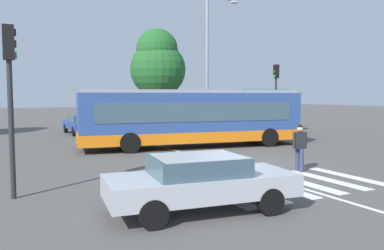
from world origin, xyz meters
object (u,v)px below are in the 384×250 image
(foreground_sedan, at_px, (200,180))
(bus_stop_shelter, at_px, (268,100))
(traffic_light_far_corner, at_px, (276,88))
(traffic_light_near_corner, at_px, (10,83))
(parked_car_blue, at_px, (82,123))
(twin_arm_street_lamp, at_px, (207,50))
(background_tree_right, at_px, (158,64))
(pedestrian_crossing_street, at_px, (300,145))
(city_transit_bus, at_px, (192,117))
(parked_car_champagne, at_px, (152,121))
(parked_car_black, at_px, (118,122))

(foreground_sedan, distance_m, bus_stop_shelter, 20.56)
(traffic_light_far_corner, xyz_separation_m, bus_stop_shelter, (1.24, 2.40, -0.81))
(traffic_light_near_corner, bearing_deg, parked_car_blue, 72.77)
(bus_stop_shelter, distance_m, twin_arm_street_lamp, 6.16)
(background_tree_right, bearing_deg, pedestrian_crossing_street, -97.49)
(city_transit_bus, distance_m, bus_stop_shelter, 9.95)
(parked_car_champagne, relative_size, background_tree_right, 0.56)
(twin_arm_street_lamp, distance_m, background_tree_right, 7.17)
(parked_car_black, xyz_separation_m, background_tree_right, (4.07, 1.91, 4.63))
(traffic_light_far_corner, bearing_deg, foreground_sedan, -135.18)
(parked_car_blue, relative_size, traffic_light_near_corner, 0.99)
(parked_car_champagne, bearing_deg, parked_car_blue, -178.97)
(twin_arm_street_lamp, bearing_deg, parked_car_black, 132.40)
(traffic_light_near_corner, height_order, background_tree_right, background_tree_right)
(background_tree_right, bearing_deg, city_transit_bus, -103.89)
(pedestrian_crossing_street, bearing_deg, bus_stop_shelter, 55.96)
(parked_car_champagne, relative_size, twin_arm_street_lamp, 0.49)
(traffic_light_near_corner, bearing_deg, parked_car_black, 64.98)
(city_transit_bus, relative_size, twin_arm_street_lamp, 1.28)
(parked_car_blue, distance_m, background_tree_right, 8.42)
(parked_car_black, bearing_deg, parked_car_champagne, 1.14)
(parked_car_blue, relative_size, parked_car_champagne, 0.98)
(city_transit_bus, bearing_deg, traffic_light_near_corner, -142.27)
(parked_car_champagne, relative_size, bus_stop_shelter, 1.08)
(traffic_light_far_corner, height_order, background_tree_right, background_tree_right)
(foreground_sedan, distance_m, twin_arm_street_lamp, 18.30)
(parked_car_black, distance_m, twin_arm_street_lamp, 8.70)
(traffic_light_near_corner, relative_size, twin_arm_street_lamp, 0.48)
(city_transit_bus, xyz_separation_m, bus_stop_shelter, (8.75, 4.67, 0.83))
(parked_car_blue, xyz_separation_m, traffic_light_near_corner, (-5.28, -17.03, 2.33))
(parked_car_black, height_order, traffic_light_near_corner, traffic_light_near_corner)
(twin_arm_street_lamp, bearing_deg, traffic_light_far_corner, -33.71)
(pedestrian_crossing_street, height_order, twin_arm_street_lamp, twin_arm_street_lamp)
(parked_car_champagne, bearing_deg, background_tree_right, 55.69)
(traffic_light_far_corner, bearing_deg, traffic_light_near_corner, -150.76)
(foreground_sedan, xyz_separation_m, bus_stop_shelter, (13.94, 15.02, 1.65))
(pedestrian_crossing_street, relative_size, twin_arm_street_lamp, 0.18)
(pedestrian_crossing_street, bearing_deg, parked_car_champagne, 85.76)
(parked_car_champagne, bearing_deg, city_transit_bus, -99.51)
(bus_stop_shelter, bearing_deg, parked_car_black, 151.35)
(twin_arm_street_lamp, bearing_deg, bus_stop_shelter, -1.99)
(parked_car_black, xyz_separation_m, parked_car_champagne, (2.80, 0.06, 0.00))
(foreground_sedan, relative_size, parked_car_black, 1.03)
(pedestrian_crossing_street, height_order, traffic_light_far_corner, traffic_light_far_corner)
(city_transit_bus, xyz_separation_m, parked_car_champagne, (1.69, 10.11, -0.82))
(parked_car_champagne, relative_size, traffic_light_far_corner, 0.96)
(traffic_light_near_corner, height_order, twin_arm_street_lamp, twin_arm_street_lamp)
(background_tree_right, bearing_deg, twin_arm_street_lamp, -84.46)
(background_tree_right, bearing_deg, parked_car_black, -154.81)
(city_transit_bus, height_order, foreground_sedan, city_transit_bus)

